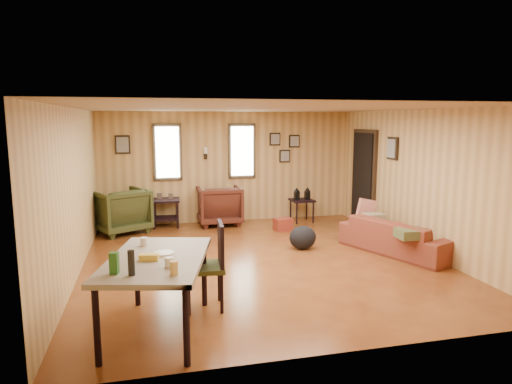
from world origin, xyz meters
TOP-DOWN VIEW (x-y plane):
  - room at (0.17, 0.27)m, footprint 5.54×6.04m
  - sofa at (2.34, -0.10)m, footprint 1.28×2.05m
  - recliner_brown at (-0.26, 2.70)m, footprint 0.91×0.85m
  - recliner_green at (-2.27, 2.44)m, footprint 1.25×1.23m
  - end_table at (-1.38, 2.73)m, footprint 0.60×0.55m
  - side_table at (1.55, 2.53)m, footprint 0.50×0.50m
  - cooler at (0.92, 1.87)m, footprint 0.39×0.31m
  - backpack at (0.85, 0.48)m, footprint 0.58×0.52m
  - sofa_pillows at (2.23, 0.03)m, footprint 0.49×1.86m
  - dining_table at (-1.67, -2.13)m, footprint 1.31×1.78m
  - dining_chair at (-1.04, -1.63)m, footprint 0.50×0.50m

SIDE VIEW (x-z plane):
  - cooler at x=0.92m, z-range 0.00..0.25m
  - backpack at x=0.85m, z-range 0.00..0.41m
  - sofa at x=2.34m, z-range 0.00..0.77m
  - end_table at x=-1.38m, z-range 0.04..0.77m
  - recliner_brown at x=-0.26m, z-range 0.00..0.92m
  - recliner_green at x=-2.27m, z-range 0.00..0.97m
  - sofa_pillows at x=2.23m, z-range 0.32..0.70m
  - side_table at x=1.55m, z-range 0.14..0.90m
  - dining_chair at x=-1.04m, z-range 0.06..1.10m
  - dining_table at x=-1.67m, z-range 0.22..1.27m
  - room at x=0.17m, z-range -0.02..2.43m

